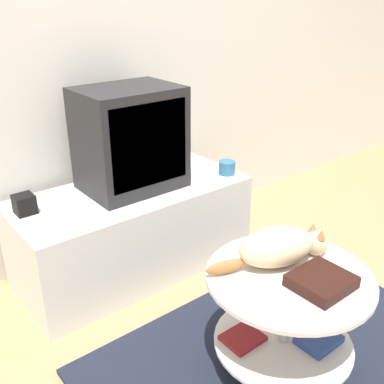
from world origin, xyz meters
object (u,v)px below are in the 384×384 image
(tv, at_px, (130,139))
(speaker, at_px, (24,204))
(cat, at_px, (279,247))
(dvd_box, at_px, (321,281))

(tv, xyz_separation_m, speaker, (-0.58, 0.05, -0.22))
(tv, bearing_deg, cat, -87.48)
(speaker, bearing_deg, tv, -4.70)
(dvd_box, bearing_deg, cat, 89.29)
(tv, height_order, cat, tv)
(dvd_box, bearing_deg, speaker, 116.12)
(tv, distance_m, speaker, 0.62)
(speaker, relative_size, dvd_box, 0.45)
(speaker, bearing_deg, cat, -59.52)
(tv, distance_m, dvd_box, 1.24)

